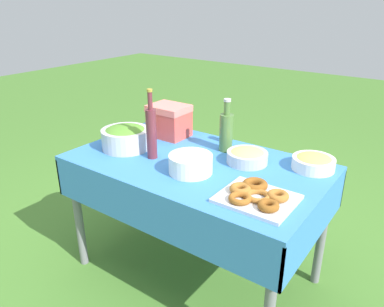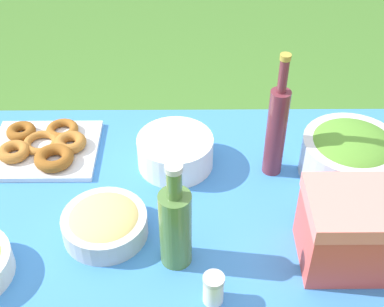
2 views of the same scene
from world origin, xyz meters
TOP-DOWN VIEW (x-y plane):
  - ground_plane at (0.00, 0.00)m, footprint 14.00×14.00m
  - picnic_table at (0.00, 0.00)m, footprint 1.39×0.82m
  - salad_bowl at (0.45, 0.09)m, footprint 0.28×0.28m
  - pasta_bowl at (-0.23, -0.15)m, footprint 0.22×0.22m
  - donut_platter at (-0.46, 0.19)m, footprint 0.33×0.28m
  - plate_stack at (-0.06, 0.13)m, footprint 0.23×0.23m
  - olive_oil_bottle at (-0.05, -0.23)m, footprint 0.08×0.08m
  - wine_bottle at (0.23, 0.10)m, footprint 0.06×0.06m
  - fruit_bowl at (-0.55, -0.28)m, footprint 0.22×0.22m
  - cooler_box at (0.38, -0.23)m, footprint 0.24×0.19m
  - salt_shaker at (0.04, -0.35)m, footprint 0.05×0.05m

SIDE VIEW (x-z plane):
  - ground_plane at x=0.00m, z-range 0.00..0.00m
  - picnic_table at x=0.00m, z-range 0.28..1.03m
  - donut_platter at x=-0.46m, z-range 0.75..0.80m
  - pasta_bowl at x=-0.23m, z-range 0.76..0.84m
  - fruit_bowl at x=-0.55m, z-range 0.76..0.84m
  - salt_shaker at x=0.04m, z-range 0.76..0.84m
  - plate_stack at x=-0.06m, z-range 0.76..0.85m
  - salad_bowl at x=0.45m, z-range 0.76..0.90m
  - cooler_box at x=0.38m, z-range 0.76..0.96m
  - olive_oil_bottle at x=-0.05m, z-range 0.72..1.03m
  - wine_bottle at x=0.23m, z-range 0.72..1.11m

